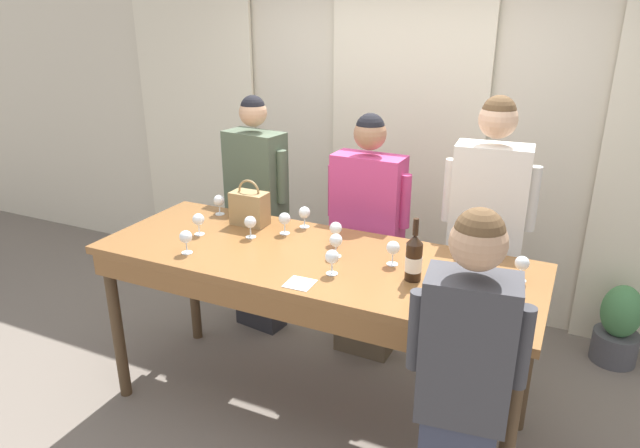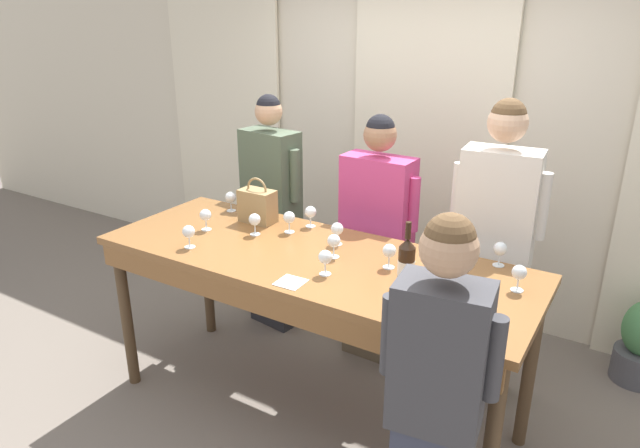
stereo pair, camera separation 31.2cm
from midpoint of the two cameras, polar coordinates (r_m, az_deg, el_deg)
ground_plane at (r=3.65m, az=1.80°, el=-18.07°), size 18.00×18.00×0.00m
wall_back at (r=4.46m, az=12.88°, el=8.82°), size 12.00×0.06×2.80m
curtain_panel_left at (r=5.36m, az=-7.74°, el=10.48°), size 1.19×0.03×2.69m
curtain_panel_center at (r=4.42m, az=12.54°, el=7.97°), size 1.19×0.03×2.69m
tasting_bar at (r=3.13m, az=1.73°, el=-5.13°), size 2.43×0.89×1.03m
wine_bottle at (r=2.80m, az=11.82°, el=-3.83°), size 0.08×0.08×0.32m
handbag at (r=3.55m, az=-3.78°, el=1.84°), size 0.22×0.13×0.29m
wine_glass_front_left at (r=3.47m, az=1.62°, el=1.09°), size 0.07×0.07×0.13m
wine_glass_front_mid at (r=3.38m, az=-0.47°, el=0.56°), size 0.07×0.07×0.13m
wine_glass_front_right at (r=3.21m, az=-10.33°, el=-0.87°), size 0.07×0.07×0.13m
wine_glass_center_left at (r=2.85m, az=3.67°, el=-3.46°), size 0.07×0.07×0.13m
wine_glass_center_mid at (r=3.21m, az=4.51°, el=-0.60°), size 0.07×0.07×0.13m
wine_glass_center_right at (r=2.90m, az=22.26°, el=-4.66°), size 0.07×0.07×0.13m
wine_glass_back_left at (r=3.46m, az=-8.87°, el=0.77°), size 0.07×0.07×0.13m
wine_glass_back_mid at (r=3.76m, az=-6.61°, el=2.58°), size 0.07×0.07×0.13m
wine_glass_back_right at (r=2.96m, az=9.96°, el=-2.80°), size 0.07×0.07×0.13m
wine_glass_near_host at (r=3.05m, az=4.33°, el=-1.82°), size 0.07×0.07×0.13m
wine_glass_by_bottle at (r=3.35m, az=-3.93°, el=0.34°), size 0.07×0.07×0.13m
wine_glass_by_handbag at (r=3.13m, az=20.34°, el=-2.46°), size 0.07×0.07×0.13m
napkin at (r=2.80m, az=0.25°, el=-5.93°), size 0.14×0.14×0.00m
guest_olive_jacket at (r=4.13m, az=-2.69°, el=1.07°), size 0.53×0.27×1.75m
guest_pink_top at (r=3.76m, az=8.01°, el=-1.63°), size 0.57×0.23×1.69m
guest_cream_sweater at (r=3.52m, az=19.35°, el=-2.63°), size 0.54×0.26×1.84m
host_pouring at (r=2.37m, az=15.36°, el=-16.92°), size 0.46×0.26×1.64m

